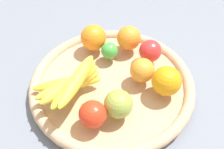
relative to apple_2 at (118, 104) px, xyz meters
name	(u,v)px	position (x,y,z in m)	size (l,w,h in m)	color
ground_plane	(112,89)	(0.10, 0.06, -0.08)	(2.40, 2.40, 0.00)	slate
basket	(112,84)	(0.10, 0.06, -0.06)	(0.47, 0.47, 0.04)	tan
apple_2	(118,104)	(0.00, 0.00, 0.00)	(0.07, 0.07, 0.07)	#90A140
banana_bunch	(71,83)	(0.01, 0.13, 0.01)	(0.19, 0.17, 0.09)	yellow
apple_1	(150,51)	(0.22, -0.01, 0.00)	(0.07, 0.07, 0.07)	red
orange_1	(142,70)	(0.14, -0.02, 0.00)	(0.07, 0.07, 0.07)	orange
orange_3	(93,38)	(0.21, 0.17, 0.00)	(0.08, 0.08, 0.08)	orange
lime_0	(110,51)	(0.18, 0.10, -0.01)	(0.05, 0.05, 0.05)	green
orange_2	(167,81)	(0.12, -0.09, 0.00)	(0.08, 0.08, 0.08)	orange
orange_0	(129,38)	(0.25, 0.07, 0.00)	(0.08, 0.08, 0.08)	orange
apple_0	(93,114)	(-0.05, 0.05, 0.00)	(0.07, 0.07, 0.07)	red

